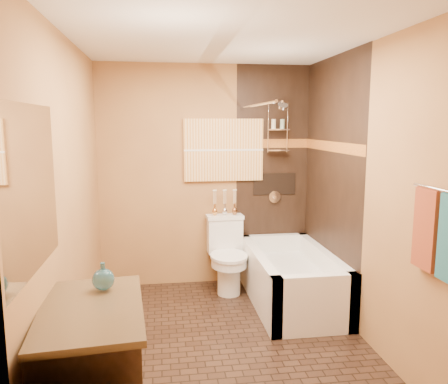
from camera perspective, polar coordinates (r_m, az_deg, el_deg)
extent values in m
plane|color=black|center=(3.91, 0.16, -19.21)|extent=(3.00, 3.00, 0.00)
cube|color=#AD7B43|center=(3.53, -19.46, -1.28)|extent=(0.02, 3.00, 2.50)
cube|color=#AD7B43|center=(3.86, 18.07, -0.38)|extent=(0.02, 3.00, 2.50)
cube|color=#AD7B43|center=(4.98, -2.37, 2.05)|extent=(2.40, 0.02, 2.50)
cube|color=#AD7B43|center=(2.07, 6.35, -7.85)|extent=(2.40, 0.02, 2.50)
plane|color=silver|center=(3.51, 0.18, 19.67)|extent=(3.00, 3.00, 0.00)
cube|color=black|center=(5.10, 6.34, 2.17)|extent=(0.85, 0.01, 2.50)
cube|color=black|center=(4.53, 13.76, 1.13)|extent=(0.01, 1.50, 2.50)
cube|color=brown|center=(5.06, 6.44, 6.32)|extent=(0.85, 0.01, 0.10)
cube|color=brown|center=(4.50, 13.81, 5.80)|extent=(0.01, 1.50, 0.10)
cube|color=black|center=(5.11, 6.61, 1.05)|extent=(0.50, 0.01, 0.25)
cylinder|color=silver|center=(4.95, 7.21, 11.58)|extent=(0.02, 0.26, 0.02)
cylinder|color=silver|center=(4.80, 7.68, 11.05)|extent=(0.11, 0.11, 0.09)
cylinder|color=silver|center=(5.12, 6.63, -0.64)|extent=(0.14, 0.02, 0.14)
cylinder|color=silver|center=(4.26, 4.09, 11.25)|extent=(0.03, 1.55, 0.03)
cylinder|color=silver|center=(2.91, 26.50, 0.19)|extent=(0.02, 0.55, 0.02)
cube|color=maroon|center=(3.07, 24.93, -4.42)|extent=(0.05, 0.22, 0.52)
cube|color=orange|center=(4.95, -0.05, 5.50)|extent=(0.90, 0.04, 0.70)
cube|color=white|center=(2.53, -23.79, 0.33)|extent=(0.01, 1.00, 0.90)
cube|color=white|center=(4.02, 11.77, -14.26)|extent=(0.80, 0.10, 0.55)
cube|color=white|center=(5.27, 6.53, -8.45)|extent=(0.80, 0.10, 0.55)
cube|color=white|center=(4.55, 4.47, -11.29)|extent=(0.10, 1.50, 0.55)
cube|color=white|center=(4.75, 12.88, -10.62)|extent=(0.10, 1.50, 0.55)
cube|color=white|center=(4.67, 8.74, -12.13)|extent=(0.64, 1.34, 0.35)
cube|color=white|center=(5.02, 0.10, -5.69)|extent=(0.40, 0.20, 0.39)
cube|color=white|center=(4.97, 0.10, -3.26)|extent=(0.42, 0.22, 0.04)
cylinder|color=white|center=(4.84, 0.64, -11.00)|extent=(0.25, 0.25, 0.39)
cylinder|color=white|center=(4.78, 0.64, -9.02)|extent=(0.38, 0.38, 0.10)
cylinder|color=white|center=(4.76, 0.65, -8.37)|extent=(0.40, 0.40, 0.03)
cube|color=black|center=(2.85, -16.77, -22.16)|extent=(0.61, 0.92, 0.78)
cube|color=black|center=(2.66, -16.96, -14.53)|extent=(0.65, 0.98, 0.04)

